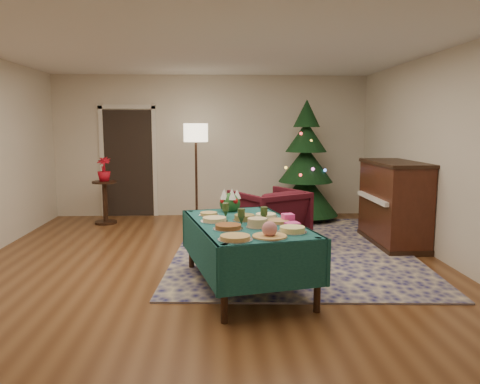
{
  "coord_description": "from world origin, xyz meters",
  "views": [
    {
      "loc": [
        0.08,
        -5.6,
        1.74
      ],
      "look_at": [
        0.38,
        0.27,
        0.91
      ],
      "focal_mm": 35.0,
      "sensor_mm": 36.0,
      "label": 1
    }
  ],
  "objects": [
    {
      "name": "room_shell",
      "position": [
        0.0,
        0.0,
        1.35
      ],
      "size": [
        7.0,
        7.0,
        7.0
      ],
      "color": "#593319",
      "rests_on": "ground"
    },
    {
      "name": "doorway",
      "position": [
        -1.6,
        3.48,
        1.1
      ],
      "size": [
        1.08,
        0.04,
        2.16
      ],
      "color": "black",
      "rests_on": "ground"
    },
    {
      "name": "rug",
      "position": [
        1.15,
        0.85,
        0.01
      ],
      "size": [
        3.46,
        4.4,
        0.02
      ],
      "primitive_type": "cube",
      "rotation": [
        0.0,
        0.0,
        -0.06
      ],
      "color": "#161753",
      "rests_on": "ground"
    },
    {
      "name": "buffet_table",
      "position": [
        0.4,
        -0.72,
        0.57
      ],
      "size": [
        1.46,
        2.04,
        0.72
      ],
      "color": "black",
      "rests_on": "ground"
    },
    {
      "name": "platter_0",
      "position": [
        0.25,
        -1.48,
        0.74
      ],
      "size": [
        0.32,
        0.32,
        0.04
      ],
      "color": "silver",
      "rests_on": "buffet_table"
    },
    {
      "name": "platter_1",
      "position": [
        0.57,
        -1.4,
        0.78
      ],
      "size": [
        0.33,
        0.33,
        0.15
      ],
      "color": "silver",
      "rests_on": "buffet_table"
    },
    {
      "name": "platter_2",
      "position": [
        0.81,
        -1.21,
        0.75
      ],
      "size": [
        0.29,
        0.29,
        0.06
      ],
      "color": "silver",
      "rests_on": "buffet_table"
    },
    {
      "name": "platter_3",
      "position": [
        0.2,
        -1.03,
        0.74
      ],
      "size": [
        0.3,
        0.3,
        0.05
      ],
      "color": "silver",
      "rests_on": "buffet_table"
    },
    {
      "name": "platter_4",
      "position": [
        0.5,
        -0.97,
        0.76
      ],
      "size": [
        0.24,
        0.24,
        0.1
      ],
      "color": "silver",
      "rests_on": "buffet_table"
    },
    {
      "name": "platter_5",
      "position": [
        0.74,
        -0.78,
        0.74
      ],
      "size": [
        0.27,
        0.27,
        0.04
      ],
      "color": "silver",
      "rests_on": "buffet_table"
    },
    {
      "name": "platter_6",
      "position": [
        0.06,
        -0.66,
        0.74
      ],
      "size": [
        0.3,
        0.3,
        0.05
      ],
      "color": "silver",
      "rests_on": "buffet_table"
    },
    {
      "name": "platter_7",
      "position": [
        0.39,
        -0.62,
        0.75
      ],
      "size": [
        0.26,
        0.26,
        0.07
      ],
      "color": "silver",
      "rests_on": "buffet_table"
    },
    {
      "name": "platter_8",
      "position": [
        0.64,
        -0.42,
        0.74
      ],
      "size": [
        0.27,
        0.27,
        0.04
      ],
      "color": "silver",
      "rests_on": "buffet_table"
    },
    {
      "name": "platter_9",
      "position": [
        -0.01,
        -0.31,
        0.74
      ],
      "size": [
        0.23,
        0.23,
        0.04
      ],
      "color": "silver",
      "rests_on": "buffet_table"
    },
    {
      "name": "goblet_0",
      "position": [
        0.19,
        -0.43,
        0.81
      ],
      "size": [
        0.08,
        0.08,
        0.17
      ],
      "color": "#2D471E",
      "rests_on": "buffet_table"
    },
    {
      "name": "goblet_1",
      "position": [
        0.59,
        -0.71,
        0.81
      ],
      "size": [
        0.08,
        0.08,
        0.17
      ],
      "color": "#2D471E",
      "rests_on": "buffet_table"
    },
    {
      "name": "goblet_2",
      "position": [
        0.34,
        -0.81,
        0.81
      ],
      "size": [
        0.08,
        0.08,
        0.17
      ],
      "color": "#2D471E",
      "rests_on": "buffet_table"
    },
    {
      "name": "napkin_stack",
      "position": [
        0.86,
        -0.91,
        0.74
      ],
      "size": [
        0.17,
        0.17,
        0.04
      ],
      "primitive_type": "cube",
      "rotation": [
        0.0,
        0.0,
        0.23
      ],
      "color": "#E43F97",
      "rests_on": "buffet_table"
    },
    {
      "name": "gift_box",
      "position": [
        0.84,
        -0.74,
        0.76
      ],
      "size": [
        0.14,
        0.14,
        0.1
      ],
      "primitive_type": "cube",
      "rotation": [
        0.0,
        0.0,
        0.23
      ],
      "color": "#F744A5",
      "rests_on": "buffet_table"
    },
    {
      "name": "centerpiece",
      "position": [
        0.25,
        -0.02,
        0.84
      ],
      "size": [
        0.26,
        0.26,
        0.3
      ],
      "color": "#1E4C1E",
      "rests_on": "buffet_table"
    },
    {
      "name": "armchair",
      "position": [
        0.84,
        1.03,
        0.46
      ],
      "size": [
        1.2,
        1.17,
        0.92
      ],
      "primitive_type": "imported",
      "rotation": [
        0.0,
        0.0,
        3.66
      ],
      "color": "#410D17",
      "rests_on": "ground"
    },
    {
      "name": "floor_lamp",
      "position": [
        -0.28,
        2.84,
        1.51
      ],
      "size": [
        0.43,
        0.43,
        1.78
      ],
      "color": "#A57F3F",
      "rests_on": "ground"
    },
    {
      "name": "side_table",
      "position": [
        -1.91,
        2.76,
        0.37
      ],
      "size": [
        0.43,
        0.43,
        0.77
      ],
      "color": "black",
      "rests_on": "ground"
    },
    {
      "name": "potted_plant",
      "position": [
        -1.91,
        2.76,
        0.89
      ],
      "size": [
        0.24,
        0.43,
        0.24
      ],
      "primitive_type": "imported",
      "color": "red",
      "rests_on": "side_table"
    },
    {
      "name": "christmas_tree",
      "position": [
        1.73,
        2.9,
        1.0
      ],
      "size": [
        1.43,
        1.43,
        2.22
      ],
      "color": "black",
      "rests_on": "ground"
    },
    {
      "name": "piano",
      "position": [
        2.68,
        1.04,
        0.6
      ],
      "size": [
        0.68,
        1.43,
        1.23
      ],
      "color": "black",
      "rests_on": "ground"
    }
  ]
}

